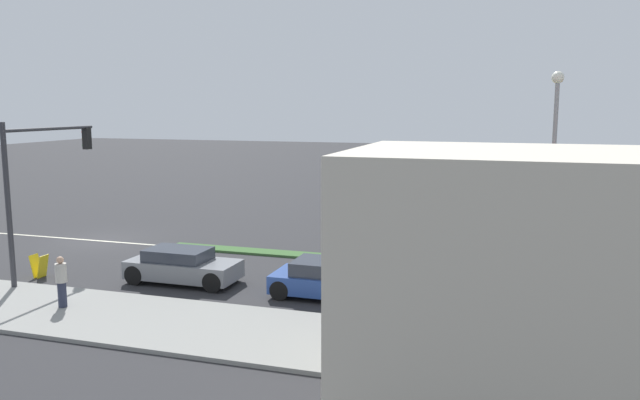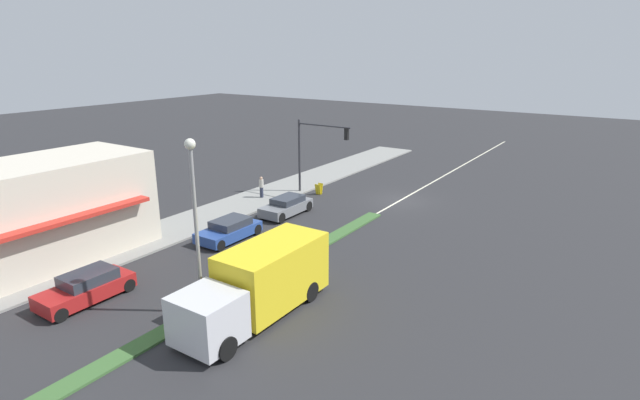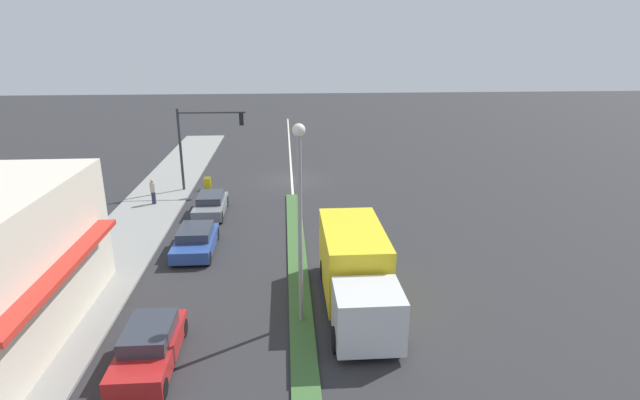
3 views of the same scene
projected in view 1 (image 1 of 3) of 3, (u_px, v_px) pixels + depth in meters
The scene contains 12 objects.
ground_plane at pixel (498, 271), 23.75m from camera, with size 160.00×160.00×0.00m, color #2B2B2D.
sidewalk_right at pixel (507, 363), 15.11m from camera, with size 4.00×73.00×0.12m, color gray.
lane_marking_center at pixel (99, 241), 29.14m from camera, with size 0.16×60.00×0.01m, color beige.
building_corner_store at pixel (625, 285), 12.35m from camera, with size 5.95×10.98×5.23m.
traffic_signal_main at pixel (37, 173), 22.10m from camera, with size 4.59×0.34×5.60m.
street_lamp at pixel (554, 147), 22.51m from camera, with size 0.44×0.44×7.37m.
pedestrian at pixel (61, 281), 19.05m from camera, with size 0.34×0.34×1.59m.
warning_aframe_sign at pixel (39, 266), 22.87m from camera, with size 0.45×0.53×0.84m.
delivery_truck at pixel (515, 224), 25.45m from camera, with size 2.44×7.50×2.87m.
coupe_blue at pixel (332, 279), 20.49m from camera, with size 1.87×3.96×1.22m.
hatchback_red at pixel (635, 305), 17.78m from camera, with size 1.74×4.05×1.31m.
suv_grey at pixel (182, 266), 22.14m from camera, with size 1.72×3.97×1.23m.
Camera 1 is at (24.05, 18.52, 6.24)m, focal length 35.00 mm.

